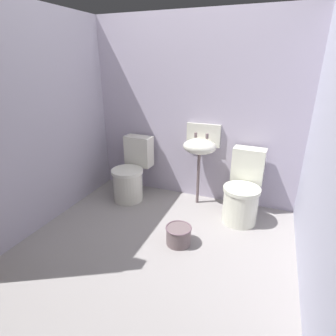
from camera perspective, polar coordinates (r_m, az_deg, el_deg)
name	(u,v)px	position (r m, az deg, el deg)	size (l,w,h in m)	color
ground_plane	(158,245)	(2.84, -2.18, -16.03)	(2.98, 2.67, 0.08)	gray
wall_back	(195,112)	(3.41, 5.66, 11.73)	(2.98, 0.10, 2.23)	#AEA5BB
wall_left	(43,120)	(3.17, -24.80, 9.10)	(0.10, 2.47, 2.23)	#A8A2B5
wall_right	(333,149)	(2.27, 31.41, 3.50)	(0.10, 2.47, 2.23)	#ABACC1
toilet_left	(131,174)	(3.55, -7.77, -1.34)	(0.43, 0.62, 0.78)	silver
toilet_right	(243,192)	(3.16, 15.49, -5.00)	(0.42, 0.61, 0.78)	silver
sink	(200,146)	(3.26, 6.80, 4.72)	(0.42, 0.35, 0.99)	#695859
bucket	(179,235)	(2.75, 2.24, -13.91)	(0.26, 0.26, 0.19)	#695859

